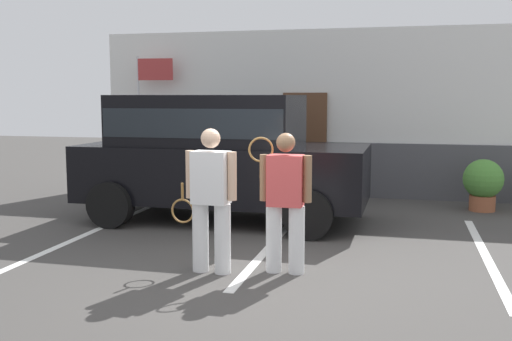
{
  "coord_description": "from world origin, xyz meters",
  "views": [
    {
      "loc": [
        1.62,
        -6.44,
        2.04
      ],
      "look_at": [
        -0.28,
        1.2,
        1.05
      ],
      "focal_mm": 41.84,
      "sensor_mm": 36.0,
      "label": 1
    }
  ],
  "objects": [
    {
      "name": "parking_stripe_2",
      "position": [
        2.69,
        1.5,
        0.0
      ],
      "size": [
        0.12,
        4.4,
        0.01
      ],
      "primitive_type": "cube",
      "color": "silver",
      "rests_on": "ground_plane"
    },
    {
      "name": "parked_suv",
      "position": [
        -1.32,
        2.79,
        1.15
      ],
      "size": [
        4.62,
        2.19,
        2.05
      ],
      "rotation": [
        0.0,
        0.0,
        -0.01
      ],
      "color": "black",
      "rests_on": "ground_plane"
    },
    {
      "name": "ground_plane",
      "position": [
        0.0,
        0.0,
        0.0
      ],
      "size": [
        40.0,
        40.0,
        0.0
      ],
      "primitive_type": "plane",
      "color": "#423F3D"
    },
    {
      "name": "parking_stripe_1",
      "position": [
        -0.11,
        1.5,
        0.0
      ],
      "size": [
        0.12,
        4.4,
        0.01
      ],
      "primitive_type": "cube",
      "color": "silver",
      "rests_on": "ground_plane"
    },
    {
      "name": "flag_pole",
      "position": [
        -3.69,
        5.34,
        1.99
      ],
      "size": [
        0.8,
        0.1,
        2.86
      ],
      "color": "silver",
      "rests_on": "ground_plane"
    },
    {
      "name": "parking_stripe_0",
      "position": [
        -2.9,
        1.5,
        0.0
      ],
      "size": [
        0.12,
        4.4,
        0.01
      ],
      "primitive_type": "cube",
      "color": "silver",
      "rests_on": "ground_plane"
    },
    {
      "name": "house_frontage",
      "position": [
        -0.0,
        5.81,
        1.58
      ],
      "size": [
        9.4,
        0.4,
        3.37
      ],
      "color": "white",
      "rests_on": "ground_plane"
    },
    {
      "name": "tennis_player_woman",
      "position": [
        0.32,
        0.17,
        0.85
      ],
      "size": [
        0.75,
        0.25,
        1.62
      ],
      "rotation": [
        0.0,
        0.0,
        3.15
      ],
      "color": "white",
      "rests_on": "ground_plane"
    },
    {
      "name": "potted_plant_by_porch",
      "position": [
        3.01,
        4.69,
        0.51
      ],
      "size": [
        0.7,
        0.7,
        0.92
      ],
      "color": "#9E5638",
      "rests_on": "ground_plane"
    },
    {
      "name": "tennis_player_man",
      "position": [
        -0.51,
        -0.02,
        0.86
      ],
      "size": [
        0.88,
        0.29,
        1.67
      ],
      "rotation": [
        0.0,
        0.0,
        3.06
      ],
      "color": "white",
      "rests_on": "ground_plane"
    }
  ]
}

